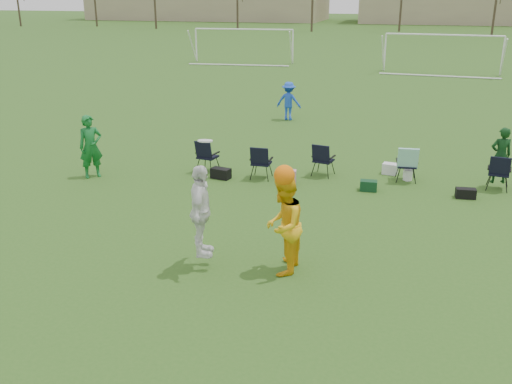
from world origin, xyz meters
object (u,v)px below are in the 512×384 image
(center_contest, at_px, (252,219))
(goal_left, at_px, (244,36))
(fielder_green_near, at_px, (91,147))
(fielder_blue, at_px, (289,101))
(goal_mid, at_px, (443,43))

(center_contest, xyz_separation_m, goal_left, (-9.66, 32.11, 0.86))
(fielder_green_near, xyz_separation_m, fielder_blue, (3.81, 9.05, -0.12))
(goal_mid, bearing_deg, goal_left, 175.87)
(center_contest, height_order, goal_left, center_contest)
(goal_left, bearing_deg, fielder_green_near, -87.50)
(fielder_blue, xyz_separation_m, goal_left, (-7.46, 18.65, 1.14))
(fielder_blue, distance_m, goal_left, 20.12)
(fielder_green_near, xyz_separation_m, center_contest, (6.01, -4.40, 0.16))
(goal_left, relative_size, goal_mid, 1.00)
(fielder_green_near, height_order, fielder_blue, fielder_green_near)
(goal_left, bearing_deg, fielder_blue, -73.20)
(goal_left, xyz_separation_m, goal_mid, (14.00, -2.00, 0.00))
(center_contest, relative_size, goal_left, 0.35)
(center_contest, distance_m, goal_left, 33.54)
(fielder_blue, distance_m, center_contest, 13.64)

